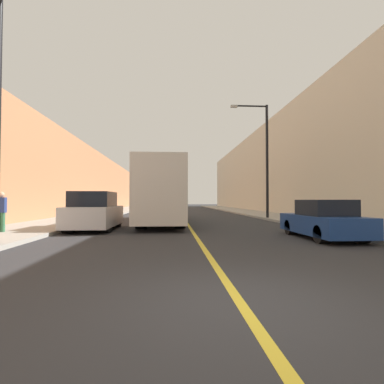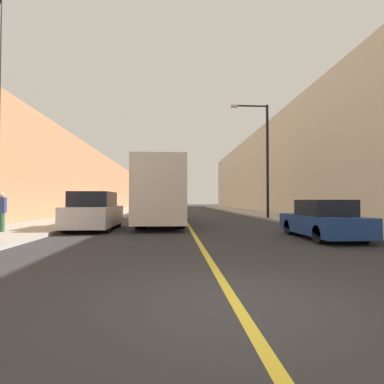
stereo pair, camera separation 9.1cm
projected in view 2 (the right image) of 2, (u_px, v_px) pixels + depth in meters
ground_plane at (236, 304)px, 4.17m from camera, size 200.00×200.00×0.00m
sidewalk_left at (111, 212)px, 33.61m from camera, size 3.94×72.00×0.16m
sidewalk_right at (248, 212)px, 34.59m from camera, size 3.94×72.00×0.16m
building_row_left at (76, 181)px, 33.45m from camera, size 4.00×72.00×7.30m
building_row_right at (282, 168)px, 34.98m from camera, size 4.00×72.00×10.41m
road_center_line at (181, 213)px, 34.10m from camera, size 0.16×72.00×0.01m
bus at (163, 193)px, 19.35m from camera, size 2.53×12.76×3.56m
parked_suv_left at (94, 212)px, 14.53m from camera, size 2.03×4.45×1.85m
car_right_near at (323, 221)px, 11.30m from camera, size 1.76×4.21×1.47m
street_lamp_left at (5, 95)px, 8.94m from camera, size 2.85×0.24×7.77m
street_lamp_right at (264, 153)px, 22.30m from camera, size 2.85×0.24×8.43m
pedestrian at (1, 211)px, 12.24m from camera, size 0.36×0.23×1.64m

